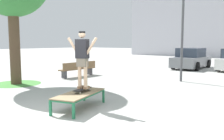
% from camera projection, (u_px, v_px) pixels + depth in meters
% --- Properties ---
extents(ground_plane, '(120.00, 120.00, 0.00)m').
position_uv_depth(ground_plane, '(57.00, 117.00, 6.36)').
color(ground_plane, '#A8A8A3').
extents(skate_box, '(1.28, 2.04, 0.46)m').
position_uv_depth(skate_box, '(79.00, 95.00, 7.12)').
color(skate_box, '#237A4C').
rests_on(skate_box, ground).
extents(skateboard, '(0.40, 0.82, 0.09)m').
position_uv_depth(skateboard, '(83.00, 89.00, 7.29)').
color(skateboard, black).
rests_on(skateboard, skate_box).
extents(skater, '(0.98, 0.37, 1.69)m').
position_uv_depth(skater, '(82.00, 56.00, 7.18)').
color(skater, beige).
rests_on(skater, skateboard).
extents(grass_patch_near_left, '(2.22, 2.22, 0.01)m').
position_uv_depth(grass_patch_near_left, '(16.00, 84.00, 11.40)').
color(grass_patch_near_left, '#47893D').
rests_on(grass_patch_near_left, ground).
extents(car_grey, '(2.04, 4.26, 1.50)m').
position_uv_depth(car_grey, '(191.00, 59.00, 18.00)').
color(car_grey, slate).
rests_on(car_grey, ground).
extents(park_bench, '(0.48, 2.41, 0.83)m').
position_uv_depth(park_bench, '(78.00, 69.00, 13.78)').
color(park_bench, brown).
rests_on(park_bench, ground).
extents(light_post, '(0.36, 0.36, 5.83)m').
position_uv_depth(light_post, '(183.00, 2.00, 11.68)').
color(light_post, '#4C4C51').
rests_on(light_post, ground).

